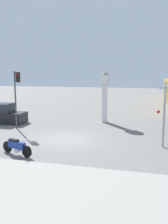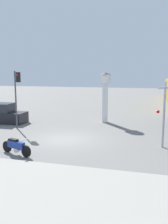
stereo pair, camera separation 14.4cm
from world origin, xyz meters
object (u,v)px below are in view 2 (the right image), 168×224
Objects in this scene: railroad_crossing_signal at (164,112)px; parked_car at (3,115)px; clock_tower at (105,90)px; traffic_light at (17,90)px; motorcycle at (16,146)px.

railroad_crossing_signal is 0.94× the size of parked_car.
traffic_light is at bearing -144.30° from clock_tower.
clock_tower is 7.84m from traffic_light.
motorcycle is at bearing -60.83° from traffic_light.
traffic_light reaches higher than parked_car.
traffic_light is (-6.36, -4.57, 0.19)m from clock_tower.
motorcycle is 0.51× the size of parked_car.
traffic_light is (-3.31, 5.94, 2.74)m from motorcycle.
railroad_crossing_signal reaches higher than motorcycle.
clock_tower is at bearing 125.88° from railroad_crossing_signal.
traffic_light is 1.17× the size of railroad_crossing_signal.
traffic_light is 11.55m from railroad_crossing_signal.
railroad_crossing_signal is at bearing 43.52° from motorcycle.
motorcycle is 0.54× the size of railroad_crossing_signal.
clock_tower is 0.98× the size of traffic_light.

